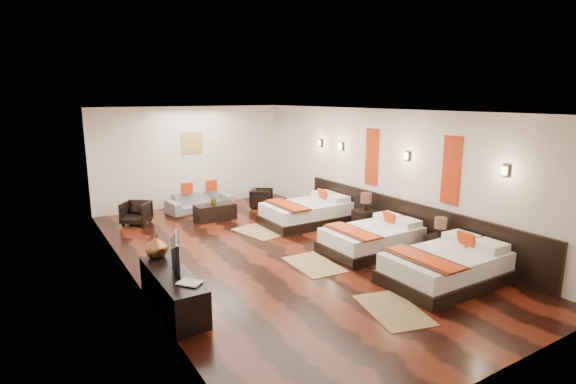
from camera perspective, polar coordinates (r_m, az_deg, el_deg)
floor at (r=9.02m, az=-1.51°, el=-7.72°), size 5.50×9.50×0.01m
ceiling at (r=8.49m, az=-1.62°, el=10.36°), size 5.50×9.50×0.01m
back_wall at (r=12.93m, az=-12.20°, el=4.47°), size 5.50×0.01×2.80m
left_wall at (r=7.68m, az=-19.62°, el=-1.08°), size 0.01×9.50×2.80m
right_wall at (r=10.28m, az=11.84°, el=2.56°), size 0.01×9.50×2.80m
headboard_panel at (r=9.90m, az=14.61°, el=-3.57°), size 0.08×6.60×0.90m
bed_near at (r=8.00m, az=19.66°, el=-9.00°), size 2.10×1.32×0.80m
bed_mid at (r=9.16m, az=10.80°, el=-5.90°), size 1.98×1.25×0.76m
bed_far at (r=10.94m, az=2.48°, el=-2.63°), size 2.12×1.33×0.81m
nightstand_a at (r=9.01m, az=18.77°, el=-6.44°), size 0.42×0.42×0.83m
nightstand_b at (r=10.40m, az=9.87°, el=-3.34°), size 0.46×0.46×0.91m
jute_mat_near at (r=6.91m, az=13.31°, el=-14.47°), size 1.02×1.35×0.01m
jute_mat_mid at (r=8.39m, az=3.30°, el=-9.25°), size 0.81×1.24×0.01m
jute_mat_far at (r=10.34m, az=-3.73°, el=-5.09°), size 0.98×1.33×0.01m
tv_console at (r=6.90m, az=-14.53°, el=-12.12°), size 0.50×1.80×0.55m
tv at (r=6.84m, az=-14.70°, el=-7.64°), size 0.36×0.85×0.49m
book at (r=6.27m, az=-13.05°, el=-11.68°), size 0.38×0.39×0.03m
figurine at (r=7.42m, az=-16.51°, el=-6.62°), size 0.47×0.47×0.38m
sofa at (r=12.38m, az=-11.20°, el=-1.19°), size 1.85×0.91×0.52m
armchair_left at (r=11.48m, az=-18.87°, el=-2.55°), size 0.86×0.86×0.56m
armchair_right at (r=12.50m, az=-3.40°, el=-0.80°), size 0.82×0.82×0.54m
coffee_table at (r=11.44m, az=-9.34°, el=-2.52°), size 1.01×0.52×0.40m
table_plant at (r=11.38m, az=-9.48°, el=-0.89°), size 0.26×0.23×0.26m
orange_panel_a at (r=8.95m, az=20.18°, el=2.63°), size 0.04×0.40×1.30m
orange_panel_b at (r=10.44m, az=10.70°, el=4.42°), size 0.04×0.40×1.30m
sconce_near at (r=8.28m, az=26.09°, el=2.48°), size 0.07×0.12×0.18m
sconce_mid at (r=9.62m, az=15.03°, el=4.48°), size 0.07×0.12×0.18m
sconce_far at (r=11.24m, az=6.86°, el=5.85°), size 0.07×0.12×0.18m
sconce_lounge at (r=11.95m, az=4.17°, el=6.28°), size 0.07×0.12×0.18m
gold_artwork at (r=12.86m, az=-12.25°, el=6.22°), size 0.60×0.04×0.60m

